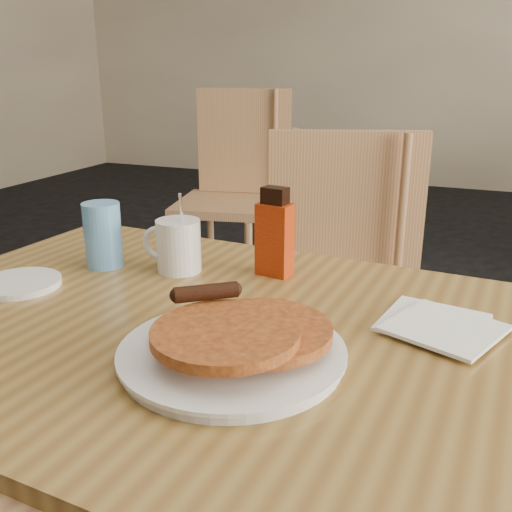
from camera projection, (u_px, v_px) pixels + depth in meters
The scene contains 10 objects.
wall_back at pixel (464, 34), 5.13m from camera, with size 8.00×8.00×0.00m, color beige.
main_table at pixel (222, 349), 0.90m from camera, with size 1.27×0.91×0.75m.
chair_main_far at pixel (334, 277), 1.57m from camera, with size 0.56×0.57×0.97m.
chair_wall_extra at pixel (236, 177), 2.78m from camera, with size 0.55×0.55×1.03m.
pancake_plate at pixel (233, 344), 0.77m from camera, with size 0.31×0.31×0.09m.
coffee_mug at pixel (177, 245), 1.10m from camera, with size 0.12×0.09×0.16m.
syrup_bottle at pixel (275, 235), 1.07m from camera, with size 0.07×0.05×0.17m.
napkin_stack at pixel (439, 325), 0.87m from camera, with size 0.20×0.21×0.01m.
blue_tumbler at pixel (103, 235), 1.12m from camera, with size 0.07×0.07×0.13m, color #5F9FE0.
side_saucer at pixel (20, 283), 1.03m from camera, with size 0.15×0.15×0.01m, color white.
Camera 1 is at (0.32, -0.80, 1.13)m, focal length 40.00 mm.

